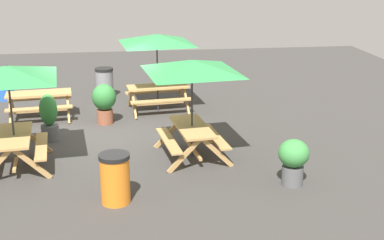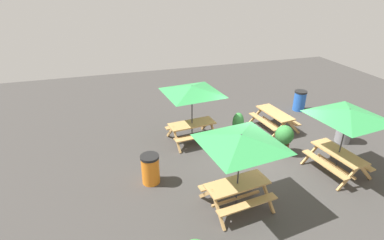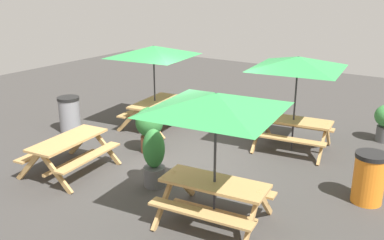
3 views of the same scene
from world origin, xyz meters
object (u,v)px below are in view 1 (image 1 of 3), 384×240
(picnic_table_3, at_px, (39,99))
(trash_bin_gray, at_px, (105,83))
(trash_bin_blue, at_px, (4,85))
(potted_plant_0, at_px, (104,101))
(picnic_table_1, at_px, (157,45))
(potted_plant_1, at_px, (49,117))
(trash_bin_orange, at_px, (115,178))
(picnic_table_2, at_px, (192,73))
(picnic_table_0, at_px, (8,80))
(potted_plant_2, at_px, (293,159))

(picnic_table_3, height_order, trash_bin_gray, trash_bin_gray)
(trash_bin_blue, distance_m, potted_plant_0, 4.38)
(picnic_table_1, relative_size, potted_plant_1, 2.33)
(trash_bin_orange, bearing_deg, picnic_table_1, 168.26)
(picnic_table_2, height_order, trash_bin_gray, picnic_table_2)
(trash_bin_orange, relative_size, potted_plant_0, 0.88)
(potted_plant_1, bearing_deg, picnic_table_3, -165.54)
(trash_bin_orange, bearing_deg, picnic_table_3, -159.24)
(picnic_table_1, bearing_deg, picnic_table_0, -137.59)
(picnic_table_3, bearing_deg, trash_bin_gray, 42.47)
(trash_bin_blue, bearing_deg, potted_plant_0, 47.69)
(picnic_table_0, bearing_deg, picnic_table_2, 85.35)
(picnic_table_0, distance_m, trash_bin_blue, 6.20)
(picnic_table_1, distance_m, trash_bin_blue, 5.36)
(trash_bin_orange, bearing_deg, potted_plant_0, -176.49)
(potted_plant_1, bearing_deg, potted_plant_0, 131.75)
(picnic_table_2, height_order, potted_plant_1, picnic_table_2)
(picnic_table_3, distance_m, potted_plant_2, 7.84)
(trash_bin_orange, distance_m, potted_plant_2, 3.61)
(potted_plant_0, bearing_deg, potted_plant_2, 40.22)
(picnic_table_1, bearing_deg, picnic_table_3, 178.73)
(trash_bin_orange, height_order, potted_plant_0, potted_plant_0)
(picnic_table_2, relative_size, trash_bin_gray, 2.87)
(trash_bin_blue, bearing_deg, potted_plant_1, 24.45)
(trash_bin_orange, bearing_deg, picnic_table_0, -132.86)
(trash_bin_blue, distance_m, potted_plant_2, 10.39)
(trash_bin_gray, xyz_separation_m, potted_plant_0, (2.75, 0.06, 0.15))
(picnic_table_3, bearing_deg, trash_bin_orange, -75.31)
(picnic_table_2, relative_size, trash_bin_orange, 2.87)
(trash_bin_orange, relative_size, trash_bin_blue, 1.00)
(picnic_table_1, bearing_deg, trash_bin_gray, 126.67)
(potted_plant_2, bearing_deg, trash_bin_orange, -84.69)
(picnic_table_1, xyz_separation_m, picnic_table_3, (0.33, -3.40, -1.43))
(trash_bin_orange, xyz_separation_m, trash_bin_blue, (-7.89, -3.54, 0.00))
(potted_plant_0, distance_m, potted_plant_1, 1.81)
(trash_bin_blue, height_order, potted_plant_2, trash_bin_blue)
(picnic_table_0, xyz_separation_m, picnic_table_2, (-0.11, 3.94, 0.00))
(trash_bin_blue, relative_size, potted_plant_1, 0.81)
(picnic_table_0, height_order, picnic_table_3, picnic_table_0)
(potted_plant_0, xyz_separation_m, potted_plant_1, (1.20, -1.35, -0.04))
(picnic_table_0, relative_size, picnic_table_1, 1.00)
(trash_bin_orange, distance_m, trash_bin_gray, 7.70)
(trash_bin_orange, height_order, trash_bin_blue, same)
(picnic_table_0, bearing_deg, trash_bin_orange, 40.85)
(picnic_table_1, distance_m, potted_plant_2, 6.30)
(picnic_table_1, distance_m, picnic_table_3, 3.70)
(picnic_table_3, bearing_deg, potted_plant_2, -48.96)
(trash_bin_orange, height_order, potted_plant_1, potted_plant_1)
(picnic_table_2, xyz_separation_m, potted_plant_0, (-2.81, -2.06, -1.34))
(picnic_table_0, height_order, picnic_table_2, same)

